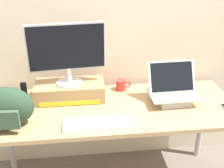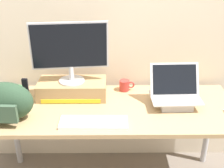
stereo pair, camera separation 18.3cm
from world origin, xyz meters
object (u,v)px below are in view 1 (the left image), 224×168
(desktop_monitor, at_px, (67,52))
(plush_toy, at_px, (14,96))
(toner_box_yellow, at_px, (70,91))
(external_keyboard, at_px, (97,123))
(open_laptop, at_px, (173,94))
(messenger_backpack, at_px, (6,107))
(coffee_mug, at_px, (121,85))

(desktop_monitor, height_order, plush_toy, desktop_monitor)
(toner_box_yellow, xyz_separation_m, external_keyboard, (0.18, -0.38, -0.05))
(open_laptop, bearing_deg, toner_box_yellow, 167.92)
(open_laptop, xyz_separation_m, plush_toy, (-1.15, 0.11, -0.01))
(desktop_monitor, distance_m, messenger_backpack, 0.55)
(desktop_monitor, relative_size, external_keyboard, 1.25)
(messenger_backpack, bearing_deg, toner_box_yellow, 42.27)
(external_keyboard, bearing_deg, desktop_monitor, 116.15)
(external_keyboard, distance_m, messenger_backpack, 0.58)
(toner_box_yellow, relative_size, open_laptop, 1.44)
(desktop_monitor, distance_m, plush_toy, 0.51)
(external_keyboard, xyz_separation_m, plush_toy, (-0.58, 0.36, 0.04))
(plush_toy, bearing_deg, coffee_mug, 8.41)
(desktop_monitor, bearing_deg, toner_box_yellow, 92.10)
(plush_toy, bearing_deg, open_laptop, -5.48)
(coffee_mug, distance_m, plush_toy, 0.81)
(coffee_mug, xyz_separation_m, plush_toy, (-0.81, -0.12, 0.01))
(toner_box_yellow, relative_size, messenger_backpack, 1.42)
(open_laptop, height_order, messenger_backpack, open_laptop)
(messenger_backpack, bearing_deg, plush_toy, 96.21)
(open_laptop, height_order, plush_toy, open_laptop)
(toner_box_yellow, bearing_deg, external_keyboard, -64.96)
(messenger_backpack, distance_m, plush_toy, 0.30)
(desktop_monitor, xyz_separation_m, open_laptop, (0.75, -0.14, -0.31))
(open_laptop, bearing_deg, external_keyboard, -158.48)
(open_laptop, distance_m, messenger_backpack, 1.15)
(external_keyboard, relative_size, plush_toy, 4.13)
(toner_box_yellow, relative_size, plush_toy, 4.76)
(toner_box_yellow, bearing_deg, open_laptop, -10.46)
(messenger_backpack, xyz_separation_m, plush_toy, (-0.02, 0.29, -0.08))
(external_keyboard, xyz_separation_m, messenger_backpack, (-0.57, 0.07, 0.12))
(desktop_monitor, distance_m, open_laptop, 0.82)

